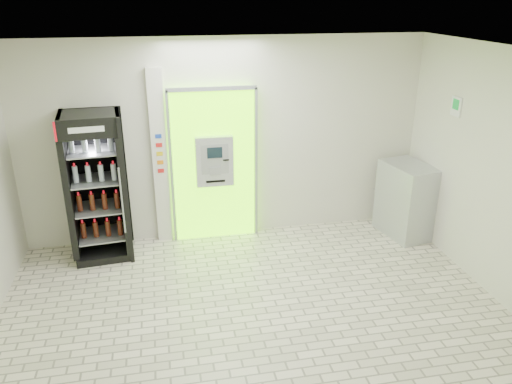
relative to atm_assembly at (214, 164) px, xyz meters
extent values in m
plane|color=beige|center=(0.20, -2.41, -1.17)|extent=(6.00, 6.00, 0.00)
plane|color=silver|center=(0.20, 0.09, 0.33)|extent=(6.00, 0.00, 6.00)
plane|color=silver|center=(0.20, -4.91, 0.33)|extent=(6.00, 0.00, 6.00)
plane|color=white|center=(0.20, -2.41, 1.83)|extent=(6.00, 6.00, 0.00)
cube|color=#66E703|center=(0.00, 0.02, -0.02)|extent=(1.20, 0.12, 2.30)
cube|color=gray|center=(0.00, -0.05, 1.13)|extent=(1.28, 0.04, 0.06)
cube|color=gray|center=(-0.63, -0.05, -0.02)|extent=(0.04, 0.04, 2.30)
cube|color=gray|center=(0.63, -0.05, -0.02)|extent=(0.04, 0.04, 2.30)
cube|color=black|center=(0.10, -0.04, -0.67)|extent=(0.62, 0.01, 0.67)
cube|color=black|center=(-0.34, -0.04, 0.81)|extent=(0.22, 0.01, 0.18)
cube|color=#B1B4B9|center=(0.00, -0.09, 0.08)|extent=(0.55, 0.12, 0.75)
cube|color=black|center=(0.00, -0.16, 0.23)|extent=(0.22, 0.01, 0.16)
cube|color=gray|center=(0.00, -0.16, -0.05)|extent=(0.16, 0.01, 0.12)
cube|color=black|center=(0.16, -0.16, 0.11)|extent=(0.09, 0.01, 0.02)
cube|color=black|center=(0.00, -0.16, -0.21)|extent=(0.28, 0.01, 0.03)
cube|color=silver|center=(-0.78, 0.04, 0.13)|extent=(0.22, 0.10, 2.60)
cube|color=#193FB2|center=(-0.78, -0.02, 0.48)|extent=(0.09, 0.01, 0.06)
cube|color=red|center=(-0.78, -0.02, 0.35)|extent=(0.09, 0.01, 0.06)
cube|color=yellow|center=(-0.78, -0.02, 0.22)|extent=(0.09, 0.01, 0.06)
cube|color=orange|center=(-0.78, -0.02, 0.09)|extent=(0.09, 0.01, 0.06)
cube|color=red|center=(-0.78, -0.02, -0.04)|extent=(0.09, 0.01, 0.06)
cube|color=black|center=(-1.66, -0.28, -0.13)|extent=(0.85, 0.78, 2.08)
cube|color=black|center=(-1.66, 0.05, -0.13)|extent=(0.78, 0.13, 2.08)
cube|color=#B20913|center=(-1.66, -0.63, 0.78)|extent=(0.76, 0.08, 0.25)
cube|color=white|center=(-1.66, -0.63, 0.78)|extent=(0.44, 0.05, 0.07)
cube|color=black|center=(-1.66, -0.28, -1.12)|extent=(0.85, 0.78, 0.10)
cylinder|color=gray|center=(-1.32, -0.65, -0.21)|extent=(0.03, 0.03, 0.94)
cube|color=gray|center=(-1.66, -0.28, -0.86)|extent=(0.71, 0.66, 0.02)
cube|color=gray|center=(-1.66, -0.28, -0.44)|extent=(0.71, 0.66, 0.02)
cube|color=gray|center=(-1.66, -0.28, -0.02)|extent=(0.71, 0.66, 0.02)
cube|color=gray|center=(-1.66, -0.28, 0.39)|extent=(0.71, 0.66, 0.02)
cube|color=#B1B4B9|center=(2.90, -0.51, -0.60)|extent=(0.72, 0.95, 1.14)
cube|color=gray|center=(2.62, -0.51, -0.54)|extent=(0.16, 0.83, 0.01)
cube|color=white|center=(3.19, -1.01, 0.95)|extent=(0.02, 0.22, 0.26)
cube|color=#0C862D|center=(3.18, -1.01, 0.98)|extent=(0.00, 0.14, 0.14)
camera|label=1|loc=(-0.75, -7.01, 2.38)|focal=35.00mm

